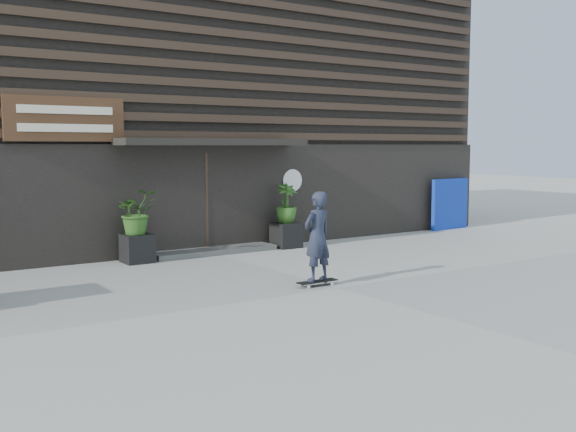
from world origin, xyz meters
TOP-DOWN VIEW (x-y plane):
  - ground at (0.00, 0.00)m, footprint 80.00×80.00m
  - entrance_step at (0.00, 4.60)m, footprint 3.00×0.80m
  - planter_pot_left at (-1.90, 4.40)m, footprint 0.60×0.60m
  - bamboo_left at (-1.90, 4.40)m, footprint 0.86×0.75m
  - planter_pot_right at (1.90, 4.40)m, footprint 0.60×0.60m
  - bamboo_right at (1.90, 4.40)m, footprint 0.54×0.54m
  - blue_tarp at (7.96, 4.70)m, footprint 1.60×0.30m
  - building at (-0.00, 9.96)m, footprint 18.00×11.00m
  - skateboarder at (-0.20, 0.32)m, footprint 0.78×0.46m

SIDE VIEW (x-z plane):
  - ground at x=0.00m, z-range 0.00..0.00m
  - entrance_step at x=0.00m, z-range 0.00..0.12m
  - planter_pot_left at x=-1.90m, z-range 0.00..0.60m
  - planter_pot_right at x=1.90m, z-range 0.00..0.60m
  - blue_tarp at x=7.96m, z-range 0.00..1.50m
  - skateboarder at x=-0.20m, z-range 0.04..1.71m
  - bamboo_left at x=-1.90m, z-range 0.60..1.56m
  - bamboo_right at x=1.90m, z-range 0.60..1.56m
  - building at x=0.00m, z-range -0.01..7.99m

